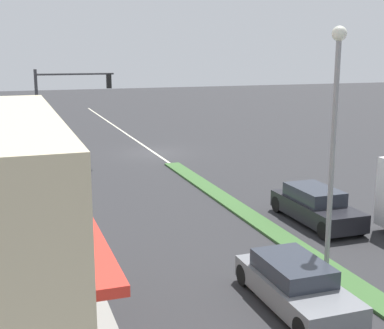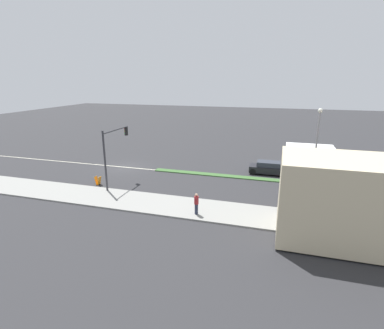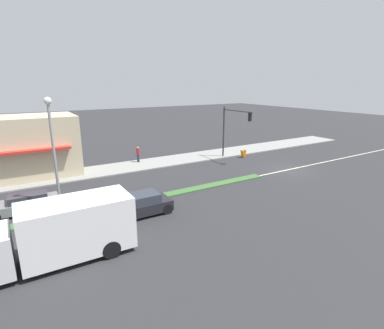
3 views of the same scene
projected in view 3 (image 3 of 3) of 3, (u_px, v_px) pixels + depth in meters
ground_plane at (105, 208)px, 20.30m from camera, size 160.00×160.00×0.00m
sidewalk_right at (72, 175)px, 27.44m from camera, size 4.00×73.00×0.12m
lane_marking_center at (288, 170)px, 29.36m from camera, size 0.16×60.00×0.01m
building_corner_store at (18, 147)px, 26.25m from camera, size 5.94×9.76×5.34m
traffic_signal_main at (232, 125)px, 32.23m from camera, size 4.59×0.34×5.60m
street_lamp at (53, 143)px, 17.67m from camera, size 0.44×0.44×7.37m
pedestrian at (138, 154)px, 31.53m from camera, size 0.34×0.34×1.67m
warning_aframe_sign at (243, 154)px, 34.14m from camera, size 0.45×0.53×0.84m
delivery_truck at (58, 232)px, 14.02m from camera, size 2.44×7.50×2.87m
sedan_dark at (137, 206)px, 19.05m from camera, size 1.77×4.50×1.40m
suv_grey at (26, 203)px, 19.65m from camera, size 1.76×4.16×1.26m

